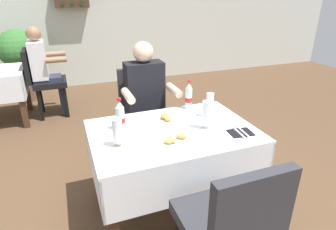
{
  "coord_description": "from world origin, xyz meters",
  "views": [
    {
      "loc": [
        -0.6,
        -1.64,
        1.67
      ],
      "look_at": [
        0.1,
        0.2,
        0.8
      ],
      "focal_mm": 30.01,
      "sensor_mm": 36.0,
      "label": 1
    }
  ],
  "objects_px": {
    "cola_bottle_primary": "(120,116)",
    "potted_plant_corner": "(19,56)",
    "plate_near_camera": "(174,140)",
    "chair_near_camera_side": "(229,223)",
    "seated_diner_far": "(146,100)",
    "cola_bottle_secondary": "(189,96)",
    "background_chair_right": "(42,79)",
    "background_patron": "(44,67)",
    "beer_glass_middle": "(117,132)",
    "plate_far_diner": "(164,120)",
    "chair_far_diner_seat": "(143,111)",
    "main_dining_table": "(173,149)",
    "napkin_cutlery_set": "(241,132)",
    "beer_glass_right": "(210,105)",
    "beer_glass_left": "(207,115)"
  },
  "relations": [
    {
      "from": "seated_diner_far",
      "to": "cola_bottle_primary",
      "type": "relative_size",
      "value": 5.01
    },
    {
      "from": "plate_far_diner",
      "to": "background_chair_right",
      "type": "distance_m",
      "value": 2.48
    },
    {
      "from": "plate_far_diner",
      "to": "beer_glass_right",
      "type": "bearing_deg",
      "value": -8.35
    },
    {
      "from": "seated_diner_far",
      "to": "plate_far_diner",
      "type": "relative_size",
      "value": 5.37
    },
    {
      "from": "plate_near_camera",
      "to": "beer_glass_middle",
      "type": "height_order",
      "value": "beer_glass_middle"
    },
    {
      "from": "plate_near_camera",
      "to": "main_dining_table",
      "type": "bearing_deg",
      "value": 70.83
    },
    {
      "from": "main_dining_table",
      "to": "napkin_cutlery_set",
      "type": "xyz_separation_m",
      "value": [
        0.44,
        -0.22,
        0.17
      ]
    },
    {
      "from": "chair_near_camera_side",
      "to": "seated_diner_far",
      "type": "xyz_separation_m",
      "value": [
        0.0,
        1.5,
        0.16
      ]
    },
    {
      "from": "chair_near_camera_side",
      "to": "cola_bottle_primary",
      "type": "relative_size",
      "value": 3.86
    },
    {
      "from": "plate_far_diner",
      "to": "background_patron",
      "type": "height_order",
      "value": "background_patron"
    },
    {
      "from": "main_dining_table",
      "to": "seated_diner_far",
      "type": "relative_size",
      "value": 0.96
    },
    {
      "from": "main_dining_table",
      "to": "beer_glass_left",
      "type": "distance_m",
      "value": 0.37
    },
    {
      "from": "main_dining_table",
      "to": "potted_plant_corner",
      "type": "height_order",
      "value": "potted_plant_corner"
    },
    {
      "from": "chair_far_diner_seat",
      "to": "cola_bottle_secondary",
      "type": "distance_m",
      "value": 0.61
    },
    {
      "from": "cola_bottle_secondary",
      "to": "potted_plant_corner",
      "type": "distance_m",
      "value": 3.37
    },
    {
      "from": "chair_far_diner_seat",
      "to": "napkin_cutlery_set",
      "type": "relative_size",
      "value": 5.0
    },
    {
      "from": "main_dining_table",
      "to": "cola_bottle_secondary",
      "type": "relative_size",
      "value": 4.71
    },
    {
      "from": "beer_glass_right",
      "to": "cola_bottle_secondary",
      "type": "distance_m",
      "value": 0.24
    },
    {
      "from": "background_chair_right",
      "to": "potted_plant_corner",
      "type": "distance_m",
      "value": 0.94
    },
    {
      "from": "beer_glass_right",
      "to": "background_chair_right",
      "type": "xyz_separation_m",
      "value": [
        -1.36,
        2.32,
        -0.28
      ]
    },
    {
      "from": "plate_near_camera",
      "to": "beer_glass_right",
      "type": "height_order",
      "value": "beer_glass_right"
    },
    {
      "from": "seated_diner_far",
      "to": "potted_plant_corner",
      "type": "height_order",
      "value": "seated_diner_far"
    },
    {
      "from": "plate_far_diner",
      "to": "potted_plant_corner",
      "type": "height_order",
      "value": "potted_plant_corner"
    },
    {
      "from": "plate_near_camera",
      "to": "beer_glass_middle",
      "type": "relative_size",
      "value": 1.22
    },
    {
      "from": "beer_glass_middle",
      "to": "background_chair_right",
      "type": "relative_size",
      "value": 0.21
    },
    {
      "from": "cola_bottle_secondary",
      "to": "seated_diner_far",
      "type": "bearing_deg",
      "value": 128.03
    },
    {
      "from": "cola_bottle_primary",
      "to": "napkin_cutlery_set",
      "type": "height_order",
      "value": "cola_bottle_primary"
    },
    {
      "from": "main_dining_table",
      "to": "plate_far_diner",
      "type": "distance_m",
      "value": 0.24
    },
    {
      "from": "plate_near_camera",
      "to": "plate_far_diner",
      "type": "bearing_deg",
      "value": 80.58
    },
    {
      "from": "background_chair_right",
      "to": "background_patron",
      "type": "distance_m",
      "value": 0.16
    },
    {
      "from": "seated_diner_far",
      "to": "background_patron",
      "type": "xyz_separation_m",
      "value": [
        -0.95,
        1.74,
        0.0
      ]
    },
    {
      "from": "chair_far_diner_seat",
      "to": "seated_diner_far",
      "type": "relative_size",
      "value": 0.77
    },
    {
      "from": "main_dining_table",
      "to": "beer_glass_middle",
      "type": "xyz_separation_m",
      "value": [
        -0.43,
        -0.09,
        0.27
      ]
    },
    {
      "from": "seated_diner_far",
      "to": "chair_far_diner_seat",
      "type": "bearing_deg",
      "value": 92.48
    },
    {
      "from": "beer_glass_middle",
      "to": "cola_bottle_secondary",
      "type": "xyz_separation_m",
      "value": [
        0.71,
        0.44,
        0.01
      ]
    },
    {
      "from": "chair_near_camera_side",
      "to": "beer_glass_middle",
      "type": "xyz_separation_m",
      "value": [
        -0.43,
        0.71,
        0.27
      ]
    },
    {
      "from": "main_dining_table",
      "to": "cola_bottle_secondary",
      "type": "distance_m",
      "value": 0.52
    },
    {
      "from": "plate_near_camera",
      "to": "plate_far_diner",
      "type": "relative_size",
      "value": 1.05
    },
    {
      "from": "cola_bottle_primary",
      "to": "chair_far_diner_seat",
      "type": "bearing_deg",
      "value": 61.65
    },
    {
      "from": "main_dining_table",
      "to": "cola_bottle_primary",
      "type": "relative_size",
      "value": 4.82
    },
    {
      "from": "main_dining_table",
      "to": "background_patron",
      "type": "relative_size",
      "value": 0.96
    },
    {
      "from": "plate_near_camera",
      "to": "cola_bottle_primary",
      "type": "height_order",
      "value": "cola_bottle_primary"
    },
    {
      "from": "plate_far_diner",
      "to": "background_patron",
      "type": "bearing_deg",
      "value": 112.55
    },
    {
      "from": "seated_diner_far",
      "to": "background_patron",
      "type": "bearing_deg",
      "value": 118.72
    },
    {
      "from": "beer_glass_right",
      "to": "cola_bottle_secondary",
      "type": "xyz_separation_m",
      "value": [
        -0.08,
        0.23,
        0.0
      ]
    },
    {
      "from": "cola_bottle_primary",
      "to": "potted_plant_corner",
      "type": "distance_m",
      "value": 3.3
    },
    {
      "from": "chair_near_camera_side",
      "to": "cola_bottle_secondary",
      "type": "bearing_deg",
      "value": 76.15
    },
    {
      "from": "seated_diner_far",
      "to": "cola_bottle_secondary",
      "type": "relative_size",
      "value": 4.89
    },
    {
      "from": "plate_near_camera",
      "to": "background_chair_right",
      "type": "distance_m",
      "value": 2.78
    },
    {
      "from": "chair_near_camera_side",
      "to": "background_chair_right",
      "type": "bearing_deg",
      "value": 107.09
    }
  ]
}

